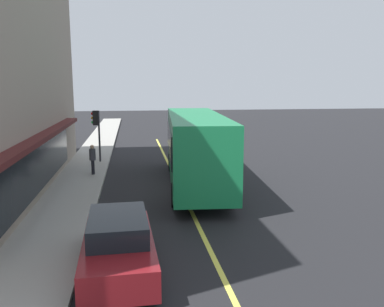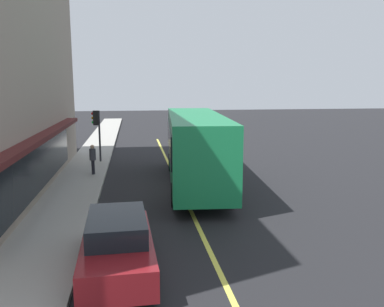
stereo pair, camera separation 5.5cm
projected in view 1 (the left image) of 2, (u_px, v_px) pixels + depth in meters
name	position (u px, v px, depth m)	size (l,w,h in m)	color
ground	(181.00, 189.00, 19.11)	(120.00, 120.00, 0.00)	black
sidewalk	(74.00, 192.00, 18.36)	(80.00, 2.47, 0.15)	#9E9B93
lane_centre_stripe	(181.00, 189.00, 19.11)	(36.00, 0.16, 0.01)	#D8D14C
bus	(195.00, 146.00, 19.56)	(11.28, 3.33, 3.50)	#197F47
traffic_light	(96.00, 124.00, 24.81)	(0.30, 0.52, 3.20)	#2D2D33
car_maroon	(118.00, 245.00, 10.54)	(4.36, 1.97, 1.52)	maroon
pedestrian_mid_block	(93.00, 157.00, 21.43)	(0.34, 0.34, 1.61)	black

